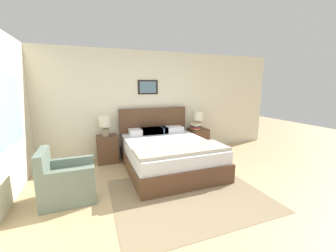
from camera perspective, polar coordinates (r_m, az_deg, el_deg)
ground_plane at (r=3.12m, az=9.43°, el=-23.22°), size 16.00×16.00×0.00m
wall_back at (r=5.31m, az=-6.06°, el=6.13°), size 7.48×0.09×2.60m
wall_left at (r=3.87m, az=-39.04°, el=1.93°), size 0.08×5.27×2.60m
area_rug_main at (r=3.56m, az=5.61°, el=-18.37°), size 2.40×1.96×0.01m
bed at (r=4.47m, az=-0.04°, el=-7.47°), size 1.74×2.19×1.20m
armchair at (r=3.65m, az=-26.30°, el=-13.75°), size 0.78×0.65×0.83m
nightstand_near_window at (r=5.03m, az=-16.46°, el=-6.11°), size 0.47×0.48×0.62m
nightstand_by_door at (r=5.70m, az=8.28°, el=-3.75°), size 0.47×0.48×0.62m
table_lamp_near_window at (r=4.91m, az=-17.07°, el=0.74°), size 0.27×0.27×0.47m
table_lamp_by_door at (r=5.60m, az=8.48°, el=2.33°), size 0.27×0.27×0.47m
book_thick_bottom at (r=5.54m, az=7.66°, el=-0.76°), size 0.16×0.23×0.03m
book_hardcover_middle at (r=5.53m, az=7.67°, el=-0.41°), size 0.22×0.25×0.04m
book_novel_upper at (r=5.52m, az=7.68°, el=-0.02°), size 0.21×0.27×0.03m
book_slim_near_top at (r=5.51m, az=7.69°, el=0.36°), size 0.23×0.27×0.04m
book_paperback_top at (r=5.51m, az=7.70°, el=0.73°), size 0.24×0.31×0.03m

